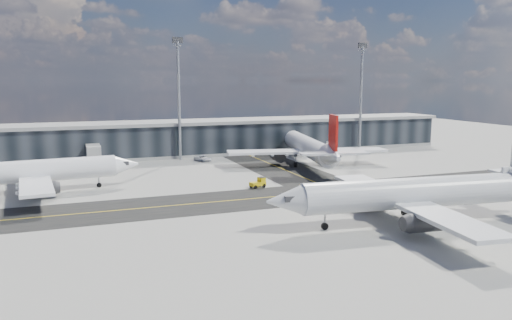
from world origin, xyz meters
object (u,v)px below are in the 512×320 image
Objects in this scene: baggage_tug at (259,183)px; airliner_redtail at (309,148)px; airliner_af at (24,172)px; airliner_near at (416,193)px; service_van at (203,158)px.

airliner_redtail is at bearing 116.90° from baggage_tug.
airliner_af is at bearing -160.04° from airliner_redtail.
airliner_af is 62.67m from airliner_near.
airliner_near is 8.37× the size of service_van.
airliner_af reaches higher than service_van.
airliner_af is 0.92× the size of airliner_near.
airliner_near is at bearing 6.85° from baggage_tug.
airliner_af is 0.90× the size of airliner_redtail.
baggage_tug is (38.66, -9.03, -2.83)m from airliner_af.
airliner_near is 62.18m from service_van.
service_van is at bearing 167.74° from baggage_tug.
airliner_near is at bearing 48.90° from airliner_af.
airliner_af reaches higher than baggage_tug.
baggage_tug is at bearing 72.22° from airliner_af.
airliner_redtail reaches higher than service_van.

